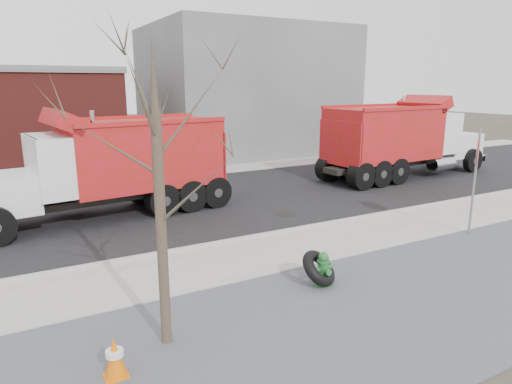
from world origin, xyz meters
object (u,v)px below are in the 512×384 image
stop_sign (476,165)px  fire_hydrant (323,270)px  dump_truck_red_a (402,137)px  truck_tire (319,268)px  dump_truck_red_b (112,163)px

stop_sign → fire_hydrant: bearing=177.3°
stop_sign → dump_truck_red_a: size_ratio=0.33×
stop_sign → truck_tire: bearing=176.6°
truck_tire → dump_truck_red_a: (10.88, 8.14, 1.56)m
fire_hydrant → stop_sign: size_ratio=0.25×
fire_hydrant → dump_truck_red_a: (10.81, 8.21, 1.59)m
dump_truck_red_a → dump_truck_red_b: size_ratio=1.10×
truck_tire → stop_sign: bearing=6.4°
dump_truck_red_b → dump_truck_red_a: bearing=174.0°
dump_truck_red_a → fire_hydrant: bearing=-146.2°
dump_truck_red_a → truck_tire: bearing=-146.7°
truck_tire → dump_truck_red_b: dump_truck_red_b is taller
fire_hydrant → dump_truck_red_a: size_ratio=0.08×
truck_tire → dump_truck_red_a: size_ratio=0.12×
fire_hydrant → stop_sign: bearing=4.8°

